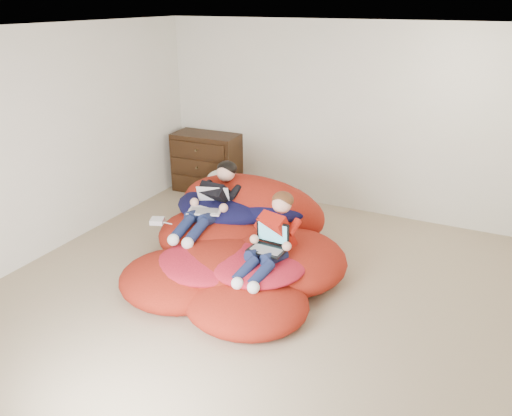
{
  "coord_description": "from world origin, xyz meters",
  "views": [
    {
      "loc": [
        1.94,
        -3.9,
        2.74
      ],
      "look_at": [
        -0.19,
        0.44,
        0.7
      ],
      "focal_mm": 35.0,
      "sensor_mm": 36.0,
      "label": 1
    }
  ],
  "objects_px": {
    "older_boy": "(213,199)",
    "laptop_white": "(209,204)",
    "beanbag_pile": "(238,245)",
    "laptop_black": "(270,242)",
    "younger_boy": "(272,235)",
    "dresser": "(207,163)"
  },
  "relations": [
    {
      "from": "older_boy",
      "to": "laptop_white",
      "type": "bearing_deg",
      "value": -90.0
    },
    {
      "from": "older_boy",
      "to": "laptop_white",
      "type": "distance_m",
      "value": 0.1
    },
    {
      "from": "beanbag_pile",
      "to": "older_boy",
      "type": "distance_m",
      "value": 0.62
    },
    {
      "from": "beanbag_pile",
      "to": "laptop_black",
      "type": "distance_m",
      "value": 0.69
    },
    {
      "from": "laptop_white",
      "to": "laptop_black",
      "type": "bearing_deg",
      "value": -25.23
    },
    {
      "from": "beanbag_pile",
      "to": "laptop_black",
      "type": "relative_size",
      "value": 6.64
    },
    {
      "from": "laptop_white",
      "to": "younger_boy",
      "type": "bearing_deg",
      "value": -22.33
    },
    {
      "from": "beanbag_pile",
      "to": "laptop_white",
      "type": "bearing_deg",
      "value": 164.33
    },
    {
      "from": "younger_boy",
      "to": "laptop_black",
      "type": "xyz_separation_m",
      "value": [
        -0.0,
        -0.06,
        -0.05
      ]
    },
    {
      "from": "older_boy",
      "to": "laptop_black",
      "type": "distance_m",
      "value": 1.1
    },
    {
      "from": "beanbag_pile",
      "to": "younger_boy",
      "type": "distance_m",
      "value": 0.69
    },
    {
      "from": "beanbag_pile",
      "to": "older_boy",
      "type": "bearing_deg",
      "value": 153.29
    },
    {
      "from": "older_boy",
      "to": "laptop_white",
      "type": "relative_size",
      "value": 2.46
    },
    {
      "from": "younger_boy",
      "to": "laptop_white",
      "type": "distance_m",
      "value": 1.03
    },
    {
      "from": "older_boy",
      "to": "laptop_black",
      "type": "bearing_deg",
      "value": -29.76
    },
    {
      "from": "dresser",
      "to": "laptop_white",
      "type": "relative_size",
      "value": 2.08
    },
    {
      "from": "beanbag_pile",
      "to": "older_boy",
      "type": "height_order",
      "value": "older_boy"
    },
    {
      "from": "dresser",
      "to": "laptop_black",
      "type": "distance_m",
      "value": 3.03
    },
    {
      "from": "older_boy",
      "to": "younger_boy",
      "type": "xyz_separation_m",
      "value": [
        0.95,
        -0.49,
        -0.04
      ]
    },
    {
      "from": "dresser",
      "to": "beanbag_pile",
      "type": "height_order",
      "value": "dresser"
    },
    {
      "from": "beanbag_pile",
      "to": "younger_boy",
      "type": "relative_size",
      "value": 2.43
    },
    {
      "from": "beanbag_pile",
      "to": "laptop_black",
      "type": "height_order",
      "value": "beanbag_pile"
    }
  ]
}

